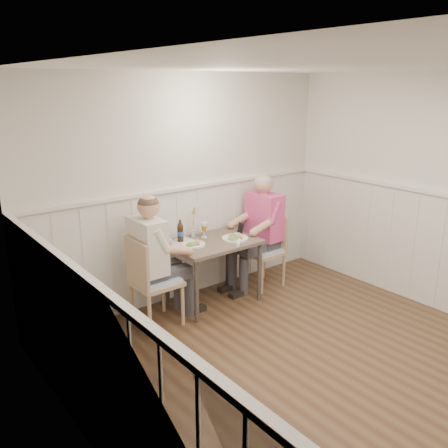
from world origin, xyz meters
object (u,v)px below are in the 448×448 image
Objects in this scene: beer_bottle at (180,232)px; grass_vase at (193,223)px; chair_left at (151,279)px; diner_cream at (152,270)px; chair_right at (267,247)px; dining_table at (213,249)px; man_in_pink at (261,238)px.

beer_bottle is 0.23m from grass_vase.
diner_cream is at bearing 43.14° from chair_left.
chair_right is 0.94× the size of chair_left.
dining_table is 0.43m from beer_bottle.
man_in_pink is 3.84× the size of grass_vase.
beer_bottle is (-1.10, 0.15, 0.26)m from man_in_pink.
grass_vase is (0.76, 0.33, 0.39)m from chair_left.
man_in_pink is at bearing 4.02° from dining_table.
chair_right is 3.56× the size of beer_bottle.
man_in_pink reaches higher than grass_vase.
beer_bottle is at bearing 25.79° from chair_left.
man_in_pink reaches higher than chair_right.
beer_bottle is at bearing 145.45° from dining_table.
beer_bottle is (-0.30, 0.21, 0.21)m from dining_table.
dining_table is 3.88× the size of beer_bottle.
man_in_pink is at bearing 3.81° from chair_left.
diner_cream is at bearing -158.34° from grass_vase.
chair_right is 0.63× the size of man_in_pink.
man_in_pink is 1.59m from diner_cream.
grass_vase is at bearing 21.66° from diner_cream.
diner_cream is 3.79× the size of grass_vase.
beer_bottle is (0.55, 0.26, 0.34)m from chair_left.
diner_cream is 5.57× the size of beer_bottle.
man_in_pink is 0.96m from grass_vase.
grass_vase is at bearing 108.03° from dining_table.
chair_right is 2.42× the size of grass_vase.
dining_table is at bearing 179.79° from chair_right.
grass_vase is at bearing 165.98° from man_in_pink.
dining_table is at bearing -175.98° from man_in_pink.
chair_left is at bearing -176.39° from dining_table.
man_in_pink is at bearing 126.11° from chair_right.
grass_vase reaches higher than chair_left.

